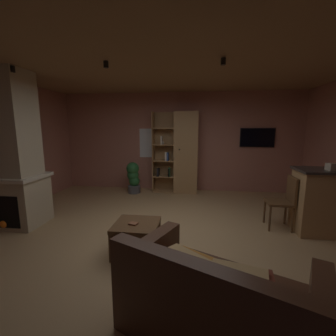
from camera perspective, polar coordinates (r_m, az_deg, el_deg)
floor at (r=3.90m, az=-0.77°, el=-16.58°), size 6.51×5.81×0.02m
wall_back at (r=6.42m, az=2.87°, el=6.43°), size 6.63×0.06×2.68m
ceiling at (r=3.62m, az=-0.88°, el=25.33°), size 6.51×5.81×0.02m
window_pane_back at (r=6.50m, az=-4.09°, el=6.21°), size 0.69×0.01×0.80m
stone_fireplace at (r=4.83m, az=-34.24°, el=2.03°), size 0.96×0.79×2.68m
bookshelf_cabinet at (r=6.16m, az=3.69°, el=3.68°), size 1.21×0.41×2.15m
tissue_box at (r=4.38m, az=35.53°, el=0.24°), size 0.14×0.14×0.11m
leather_couch at (r=2.21m, az=12.06°, el=-30.19°), size 1.79×1.47×0.84m
coffee_table at (r=3.30m, az=-7.86°, el=-14.88°), size 0.60×0.58×0.44m
table_book_0 at (r=3.23m, az=-8.64°, el=-13.53°), size 0.13×0.12×0.02m
dining_chair at (r=4.45m, az=26.98°, el=-6.83°), size 0.43×0.43×0.92m
potted_floor_plant at (r=6.23m, az=-8.61°, el=-2.22°), size 0.37×0.35×0.83m
wall_mounted_tv at (r=6.52m, az=21.32°, el=7.07°), size 0.88×0.06×0.49m
track_light_spot_0 at (r=4.46m, az=-34.22°, el=19.68°), size 0.07×0.07×0.09m
track_light_spot_1 at (r=3.64m, az=-15.18°, el=23.62°), size 0.07×0.07×0.09m
track_light_spot_2 at (r=3.47m, az=13.59°, el=24.38°), size 0.07×0.07×0.09m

